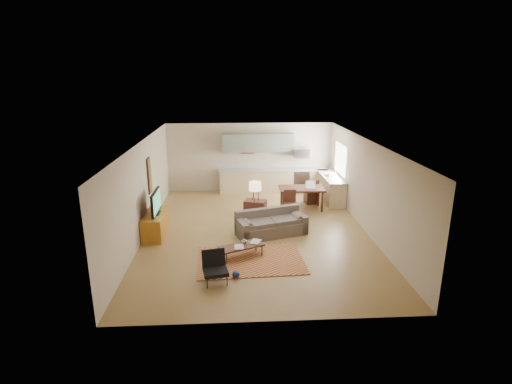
{
  "coord_description": "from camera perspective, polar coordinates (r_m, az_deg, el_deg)",
  "views": [
    {
      "loc": [
        -0.65,
        -11.05,
        4.51
      ],
      "look_at": [
        0.0,
        0.3,
        1.15
      ],
      "focal_mm": 28.0,
      "sensor_mm": 36.0,
      "label": 1
    }
  ],
  "objects": [
    {
      "name": "dining_chair_far",
      "position": [
        14.56,
        7.9,
        0.15
      ],
      "size": [
        0.5,
        0.51,
        0.92
      ],
      "primitive_type": null,
      "rotation": [
        0.0,
        0.0,
        3.28
      ],
      "color": "#3D1D15",
      "rests_on": "floor"
    },
    {
      "name": "soap_bottle",
      "position": [
        14.75,
        10.48,
        2.49
      ],
      "size": [
        0.12,
        0.12,
        0.19
      ],
      "primitive_type": "imported",
      "rotation": [
        0.0,
        0.0,
        0.19
      ],
      "color": "beige",
      "rests_on": "kitchen_counter_right"
    },
    {
      "name": "dining_chair_near",
      "position": [
        13.18,
        4.96,
        -1.64
      ],
      "size": [
        0.41,
        0.43,
        0.86
      ],
      "primitive_type": null,
      "rotation": [
        0.0,
        0.0,
        0.01
      ],
      "color": "#3D1D15",
      "rests_on": "floor"
    },
    {
      "name": "upper_cabinets",
      "position": [
        15.62,
        0.26,
        7.04
      ],
      "size": [
        2.8,
        0.34,
        0.7
      ],
      "primitive_type": "cube",
      "color": "slate",
      "rests_on": "room"
    },
    {
      "name": "kitchen_counter_back",
      "position": [
        15.84,
        2.45,
        1.64
      ],
      "size": [
        4.26,
        0.64,
        0.92
      ],
      "primitive_type": null,
      "color": "tan",
      "rests_on": "ground"
    },
    {
      "name": "window_right",
      "position": [
        14.87,
        11.95,
        4.63
      ],
      "size": [
        0.02,
        1.4,
        1.05
      ],
      "primitive_type": "cube",
      "color": "white",
      "rests_on": "room"
    },
    {
      "name": "book_a",
      "position": [
        10.1,
        -3.11,
        -7.87
      ],
      "size": [
        0.24,
        0.32,
        0.03
      ],
      "primitive_type": "imported",
      "rotation": [
        0.0,
        0.0,
        -0.01
      ],
      "color": "maroon",
      "rests_on": "coffee_table"
    },
    {
      "name": "tv_credenza",
      "position": [
        11.96,
        -14.19,
        -4.5
      ],
      "size": [
        0.56,
        1.45,
        0.67
      ],
      "primitive_type": null,
      "color": "#945514",
      "rests_on": "floor"
    },
    {
      "name": "book_b",
      "position": [
        10.43,
        -0.7,
        -7.04
      ],
      "size": [
        0.48,
        0.5,
        0.03
      ],
      "primitive_type": "imported",
      "rotation": [
        0.0,
        0.0,
        -0.39
      ],
      "color": "navy",
      "rests_on": "coffee_table"
    },
    {
      "name": "tv",
      "position": [
        11.74,
        -14.15,
        -1.44
      ],
      "size": [
        0.11,
        1.11,
        0.67
      ],
      "primitive_type": null,
      "color": "black",
      "rests_on": "tv_credenza"
    },
    {
      "name": "room",
      "position": [
        11.51,
        0.09,
        0.53
      ],
      "size": [
        9.0,
        9.0,
        9.0
      ],
      "color": "olive",
      "rests_on": "ground"
    },
    {
      "name": "coffee_table",
      "position": [
        10.3,
        -2.05,
        -8.46
      ],
      "size": [
        1.23,
        0.89,
        0.34
      ],
      "primitive_type": null,
      "rotation": [
        0.0,
        0.0,
        0.43
      ],
      "color": "#462A1B",
      "rests_on": "floor"
    },
    {
      "name": "kitchen_range",
      "position": [
        15.98,
        6.38,
        1.65
      ],
      "size": [
        0.62,
        0.62,
        0.9
      ],
      "primitive_type": "cube",
      "color": "#A5A8AD",
      "rests_on": "ground"
    },
    {
      "name": "table_lamp",
      "position": [
        12.26,
        -0.12,
        0.15
      ],
      "size": [
        0.46,
        0.46,
        0.61
      ],
      "primitive_type": null,
      "rotation": [
        0.0,
        0.0,
        -0.28
      ],
      "color": "beige",
      "rests_on": "console_table"
    },
    {
      "name": "vase",
      "position": [
        10.27,
        -1.71,
        -7.0
      ],
      "size": [
        0.23,
        0.23,
        0.17
      ],
      "primitive_type": "imported",
      "rotation": [
        0.0,
        0.0,
        0.24
      ],
      "color": "black",
      "rests_on": "coffee_table"
    },
    {
      "name": "sofa",
      "position": [
        11.63,
        2.23,
        -4.44
      ],
      "size": [
        2.28,
        1.51,
        0.73
      ],
      "primitive_type": null,
      "rotation": [
        0.0,
        0.0,
        0.31
      ],
      "color": "#5B5148",
      "rests_on": "floor"
    },
    {
      "name": "dining_table",
      "position": [
        13.88,
        6.49,
        -0.93
      ],
      "size": [
        1.54,
        0.9,
        0.77
      ],
      "primitive_type": null,
      "rotation": [
        0.0,
        0.0,
        -0.02
      ],
      "color": "#3D1D15",
      "rests_on": "floor"
    },
    {
      "name": "console_table",
      "position": [
        12.47,
        -0.11,
        -2.87
      ],
      "size": [
        0.75,
        0.61,
        0.76
      ],
      "primitive_type": null,
      "rotation": [
        0.0,
        0.0,
        -0.3
      ],
      "color": "#3D1D15",
      "rests_on": "floor"
    },
    {
      "name": "rug",
      "position": [
        10.21,
        -0.82,
        -9.69
      ],
      "size": [
        2.75,
        1.98,
        0.02
      ],
      "primitive_type": "cube",
      "rotation": [
        0.0,
        0.0,
        0.06
      ],
      "color": "maroon",
      "rests_on": "floor"
    },
    {
      "name": "kitchen_counter_right",
      "position": [
        15.05,
        10.61,
        0.57
      ],
      "size": [
        0.64,
        2.26,
        0.92
      ],
      "primitive_type": null,
      "color": "tan",
      "rests_on": "ground"
    },
    {
      "name": "laptop",
      "position": [
        13.69,
        7.89,
        1.01
      ],
      "size": [
        0.33,
        0.25,
        0.24
      ],
      "primitive_type": null,
      "rotation": [
        0.0,
        0.0,
        0.01
      ],
      "color": "#A5A8AD",
      "rests_on": "dining_table"
    },
    {
      "name": "triptych",
      "position": [
        15.77,
        -1.23,
        6.39
      ],
      "size": [
        1.7,
        0.04,
        0.5
      ],
      "primitive_type": null,
      "color": "beige",
      "rests_on": "room"
    },
    {
      "name": "armchair",
      "position": [
        9.11,
        -5.83,
        -10.79
      ],
      "size": [
        0.73,
        0.73,
        0.71
      ],
      "primitive_type": null,
      "rotation": [
        0.0,
        0.0,
        0.2
      ],
      "color": "black",
      "rests_on": "floor"
    },
    {
      "name": "wall_art_left",
      "position": [
        12.58,
        -14.94,
        2.29
      ],
      "size": [
        0.06,
        0.42,
        1.1
      ],
      "primitive_type": null,
      "color": "olive",
      "rests_on": "room"
    },
    {
      "name": "kitchen_microwave",
      "position": [
        15.76,
        6.5,
        5.54
      ],
      "size": [
        0.62,
        0.4,
        0.35
      ],
      "primitive_type": "cube",
      "color": "#A5A8AD",
      "rests_on": "room"
    }
  ]
}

